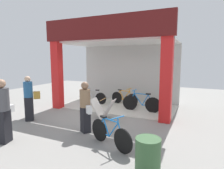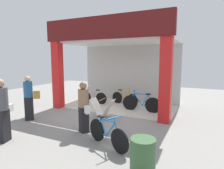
{
  "view_description": "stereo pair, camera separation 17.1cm",
  "coord_description": "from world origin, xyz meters",
  "views": [
    {
      "loc": [
        3.55,
        -6.91,
        2.28
      ],
      "look_at": [
        0.0,
        0.71,
        1.15
      ],
      "focal_mm": 30.69,
      "sensor_mm": 36.0,
      "label": 1
    },
    {
      "loc": [
        3.71,
        -6.84,
        2.28
      ],
      "look_at": [
        0.0,
        0.71,
        1.15
      ],
      "focal_mm": 30.69,
      "sensor_mm": 36.0,
      "label": 2
    }
  ],
  "objects": [
    {
      "name": "bicycle_inside_0",
      "position": [
        -1.39,
        1.38,
        0.34
      ],
      "size": [
        1.53,
        0.42,
        0.84
      ],
      "color": "black",
      "rests_on": "ground"
    },
    {
      "name": "sandwich_board_sign",
      "position": [
        0.21,
        -0.53,
        0.38
      ],
      "size": [
        0.94,
        0.65,
        0.76
      ],
      "color": "silver",
      "rests_on": "ground"
    },
    {
      "name": "trash_bin",
      "position": [
        2.71,
        -3.47,
        0.39
      ],
      "size": [
        0.49,
        0.49,
        0.77
      ],
      "primitive_type": "cylinder",
      "color": "#335933",
      "rests_on": "ground"
    },
    {
      "name": "bicycle_inside_2",
      "position": [
        1.27,
        1.0,
        0.37
      ],
      "size": [
        1.7,
        0.47,
        0.93
      ],
      "color": "black",
      "rests_on": "ground"
    },
    {
      "name": "bicycle_inside_1",
      "position": [
        0.14,
        1.85,
        0.34
      ],
      "size": [
        1.5,
        0.46,
        0.84
      ],
      "color": "black",
      "rests_on": "ground"
    },
    {
      "name": "bicycle_parked_0",
      "position": [
        1.5,
        -2.62,
        0.35
      ],
      "size": [
        1.45,
        0.69,
        0.87
      ],
      "color": "black",
      "rests_on": "ground"
    },
    {
      "name": "pedestrian_2",
      "position": [
        0.37,
        -2.04,
        0.82
      ],
      "size": [
        0.57,
        0.48,
        1.59
      ],
      "color": "black",
      "rests_on": "ground"
    },
    {
      "name": "ground_plane",
      "position": [
        0.0,
        0.0,
        0.0
      ],
      "size": [
        18.63,
        18.63,
        0.0
      ],
      "primitive_type": "plane",
      "color": "gray",
      "rests_on": "ground"
    },
    {
      "name": "shop_facade",
      "position": [
        0.0,
        1.42,
        2.08
      ],
      "size": [
        5.51,
        3.16,
        3.93
      ],
      "color": "beige",
      "rests_on": "ground"
    },
    {
      "name": "pedestrian_0",
      "position": [
        -1.23,
        -3.6,
        0.91
      ],
      "size": [
        0.45,
        0.63,
        1.75
      ],
      "color": "black",
      "rests_on": "ground"
    },
    {
      "name": "pedestrian_1",
      "position": [
        -2.13,
        -1.95,
        0.86
      ],
      "size": [
        0.57,
        0.54,
        1.66
      ],
      "color": "black",
      "rests_on": "ground"
    }
  ]
}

